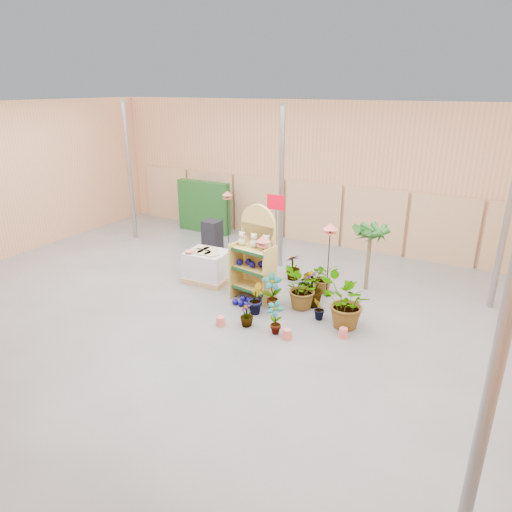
{
  "coord_description": "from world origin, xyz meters",
  "views": [
    {
      "loc": [
        5.26,
        -7.63,
        4.89
      ],
      "look_at": [
        0.3,
        1.5,
        1.0
      ],
      "focal_mm": 32.0,
      "sensor_mm": 36.0,
      "label": 1
    }
  ],
  "objects": [
    {
      "name": "offer_sign",
      "position": [
        0.1,
        2.98,
        1.57
      ],
      "size": [
        0.5,
        0.08,
        2.2
      ],
      "color": "gray",
      "rests_on": "ground"
    },
    {
      "name": "gazing_balls_shelf",
      "position": [
        0.38,
        1.21,
        0.91
      ],
      "size": [
        0.85,
        0.29,
        0.16
      ],
      "color": "#0B0858",
      "rests_on": "display_shelf"
    },
    {
      "name": "potted_plant_8",
      "position": [
        1.59,
        -0.05,
        0.37
      ],
      "size": [
        0.42,
        0.31,
        0.74
      ],
      "primitive_type": "imported",
      "rotation": [
        0.0,
        0.0,
        6.16
      ],
      "color": "#1B4D18",
      "rests_on": "ground"
    },
    {
      "name": "teddy_bears",
      "position": [
        0.41,
        1.24,
        1.46
      ],
      "size": [
        0.85,
        0.21,
        0.35
      ],
      "color": "beige",
      "rests_on": "display_shelf"
    },
    {
      "name": "palm",
      "position": [
        2.64,
        3.09,
        1.53
      ],
      "size": [
        0.7,
        0.7,
        1.79
      ],
      "color": "brown",
      "rests_on": "ground"
    },
    {
      "name": "trellis_stock",
      "position": [
        -3.8,
        5.2,
        0.9
      ],
      "size": [
        2.0,
        0.3,
        1.8
      ],
      "primitive_type": "cube",
      "color": "#174718",
      "rests_on": "ground"
    },
    {
      "name": "potted_plant_11",
      "position": [
        0.74,
        2.77,
        0.35
      ],
      "size": [
        0.54,
        0.54,
        0.7
      ],
      "primitive_type": "imported",
      "rotation": [
        0.0,
        0.0,
        4.12
      ],
      "color": "#1B4D18",
      "rests_on": "ground"
    },
    {
      "name": "potted_plant_1",
      "position": [
        0.78,
        0.58,
        0.36
      ],
      "size": [
        0.45,
        0.49,
        0.71
      ],
      "primitive_type": "imported",
      "rotation": [
        0.0,
        0.0,
        1.99
      ],
      "color": "#1B4D18",
      "rests_on": "ground"
    },
    {
      "name": "potted_plant_7",
      "position": [
        0.91,
        -0.04,
        0.26
      ],
      "size": [
        0.37,
        0.37,
        0.53
      ],
      "primitive_type": "imported",
      "rotation": [
        0.0,
        0.0,
        5.0
      ],
      "color": "#1B4D18",
      "rests_on": "ground"
    },
    {
      "name": "bird_table_right",
      "position": [
        1.93,
        2.12,
        1.76
      ],
      "size": [
        0.34,
        0.34,
        1.9
      ],
      "color": "black",
      "rests_on": "ground"
    },
    {
      "name": "potted_plant_3",
      "position": [
        1.77,
        1.55,
        0.46
      ],
      "size": [
        0.54,
        0.54,
        0.93
      ],
      "primitive_type": "imported",
      "rotation": [
        0.0,
        0.0,
        4.66
      ],
      "color": "#1B4D18",
      "rests_on": "ground"
    },
    {
      "name": "potted_plant_2",
      "position": [
        1.64,
        1.27,
        0.51
      ],
      "size": [
        1.0,
        1.09,
        1.02
      ],
      "primitive_type": "imported",
      "rotation": [
        0.0,
        0.0,
        4.96
      ],
      "color": "#1B4D18",
      "rests_on": "ground"
    },
    {
      "name": "bird_table_front",
      "position": [
        0.66,
        1.18,
        1.55
      ],
      "size": [
        0.34,
        0.34,
        1.67
      ],
      "color": "black",
      "rests_on": "ground"
    },
    {
      "name": "potted_plant_5",
      "position": [
        1.42,
        1.99,
        0.34
      ],
      "size": [
        0.47,
        0.43,
        0.69
      ],
      "primitive_type": "imported",
      "rotation": [
        0.0,
        0.0,
        0.42
      ],
      "color": "#1B4D18",
      "rests_on": "ground"
    },
    {
      "name": "room",
      "position": [
        0.0,
        0.91,
        2.21
      ],
      "size": [
        15.2,
        12.1,
        4.7
      ],
      "color": "#575757",
      "rests_on": "ground"
    },
    {
      "name": "potted_plant_9",
      "position": [
        2.19,
        0.95,
        0.27
      ],
      "size": [
        0.31,
        0.35,
        0.53
      ],
      "primitive_type": "imported",
      "rotation": [
        0.0,
        0.0,
        4.99
      ],
      "color": "#1B4D18",
      "rests_on": "ground"
    },
    {
      "name": "pallet_stack",
      "position": [
        -1.21,
        1.59,
        0.41
      ],
      "size": [
        1.2,
        1.02,
        0.86
      ],
      "rotation": [
        0.0,
        0.0,
        0.05
      ],
      "color": "#A77E58",
      "rests_on": "ground"
    },
    {
      "name": "charcoal_planters",
      "position": [
        -2.36,
        3.56,
        0.5
      ],
      "size": [
        0.5,
        0.5,
        1.0
      ],
      "color": "black",
      "rests_on": "ground"
    },
    {
      "name": "display_shelf",
      "position": [
        0.38,
        1.35,
        1.06
      ],
      "size": [
        1.05,
        0.75,
        2.31
      ],
      "rotation": [
        0.0,
        0.0,
        -0.15
      ],
      "color": "tan",
      "rests_on": "ground"
    },
    {
      "name": "potted_plant_0",
      "position": [
        1.04,
        0.91,
        0.45
      ],
      "size": [
        0.57,
        0.54,
        0.9
      ],
      "primitive_type": "imported",
      "rotation": [
        0.0,
        0.0,
        0.64
      ],
      "color": "#1B4D18",
      "rests_on": "ground"
    },
    {
      "name": "bird_table_back",
      "position": [
        -2.41,
        4.56,
        1.61
      ],
      "size": [
        0.34,
        0.34,
        1.74
      ],
      "color": "black",
      "rests_on": "ground"
    },
    {
      "name": "potted_plant_10",
      "position": [
        2.79,
        0.88,
        0.59
      ],
      "size": [
        1.29,
        1.35,
        1.17
      ],
      "primitive_type": "imported",
      "rotation": [
        0.0,
        0.0,
        4.25
      ],
      "color": "#1B4D18",
      "rests_on": "ground"
    },
    {
      "name": "gazing_balls_floor",
      "position": [
        0.41,
        0.8,
        0.07
      ],
      "size": [
        0.63,
        0.39,
        0.15
      ],
      "color": "#0B0858",
      "rests_on": "ground"
    },
    {
      "name": "potted_plant_6",
      "position": [
        1.73,
        2.42,
        0.39
      ],
      "size": [
        0.93,
        0.91,
        0.78
      ],
      "primitive_type": "imported",
      "rotation": [
        0.0,
        0.0,
        0.68
      ],
      "color": "#1B4D18",
      "rests_on": "ground"
    }
  ]
}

